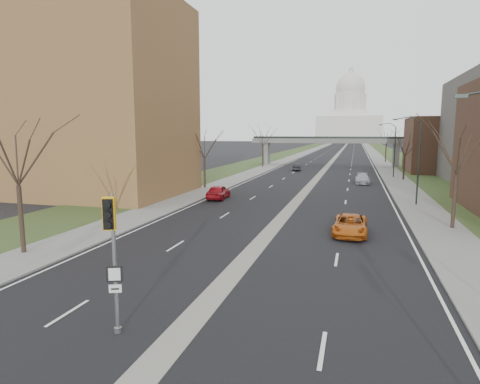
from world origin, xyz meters
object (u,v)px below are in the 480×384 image
at_px(car_right_near, 350,225).
at_px(car_right_mid, 362,179).
at_px(signal_pole_median, 112,240).
at_px(car_left_near, 218,192).
at_px(car_left_far, 297,167).

xyz_separation_m(car_right_near, car_right_mid, (1.24, 30.75, 0.00)).
distance_m(signal_pole_median, car_right_mid, 48.96).
relative_size(car_left_near, car_left_far, 1.18).
relative_size(car_left_near, car_right_near, 0.92).
xyz_separation_m(car_left_near, car_right_near, (14.11, -12.19, -0.09)).
xyz_separation_m(signal_pole_median, car_left_far, (-2.83, 65.43, -2.88)).
height_order(signal_pole_median, car_left_near, signal_pole_median).
bearing_deg(car_right_near, signal_pole_median, -112.86).
xyz_separation_m(car_left_far, car_right_mid, (11.81, -17.39, 0.05)).
bearing_deg(car_left_far, car_right_near, 98.99).
bearing_deg(car_right_near, car_left_far, 103.66).
distance_m(signal_pole_median, car_left_far, 65.56).
distance_m(car_left_near, car_right_near, 18.65).
relative_size(signal_pole_median, car_left_far, 1.28).
relative_size(car_right_near, car_right_mid, 1.04).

